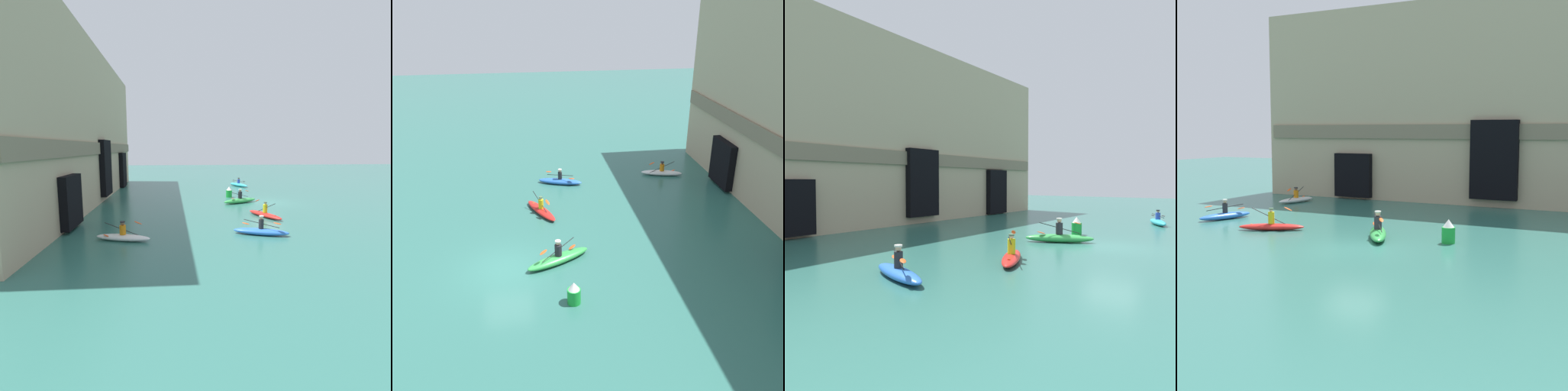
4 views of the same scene
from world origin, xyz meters
TOP-DOWN VIEW (x-y plane):
  - ground_plane at (0.00, 0.00)m, footprint 120.00×120.00m
  - cliff_bluff at (1.71, 18.37)m, footprint 34.23×7.29m
  - kayak_red at (-5.80, 2.08)m, footprint 3.23×1.99m
  - kayak_blue at (-10.18, 3.68)m, footprint 1.70×3.18m
  - kayak_cyan at (11.42, 0.17)m, footprint 3.38×2.10m
  - kayak_green at (-0.17, 2.62)m, footprint 2.23×3.47m
  - kayak_white at (-10.68, 11.35)m, footprint 1.42×3.09m
  - marker_buoy at (3.09, 2.99)m, footprint 0.59×0.59m

SIDE VIEW (x-z plane):
  - ground_plane at x=0.00m, z-range 0.00..0.00m
  - kayak_red at x=-5.80m, z-range -0.38..0.81m
  - kayak_white at x=-10.68m, z-range -0.31..0.76m
  - kayak_blue at x=-10.18m, z-range -0.33..0.78m
  - kayak_cyan at x=11.42m, z-range -0.31..0.80m
  - kayak_green at x=-0.17m, z-range -0.37..0.90m
  - marker_buoy at x=3.09m, z-range -0.04..1.03m
  - cliff_bluff at x=1.71m, z-range -0.04..13.45m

